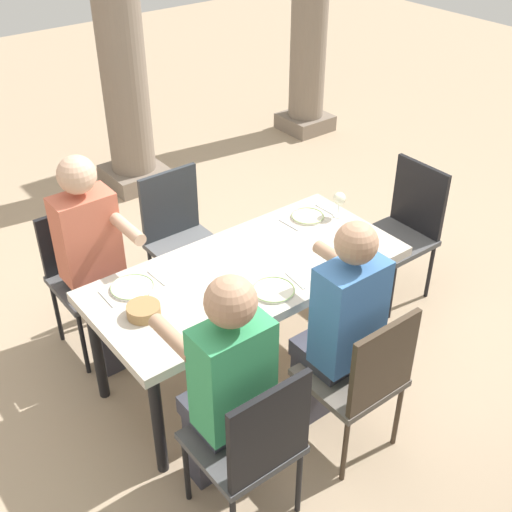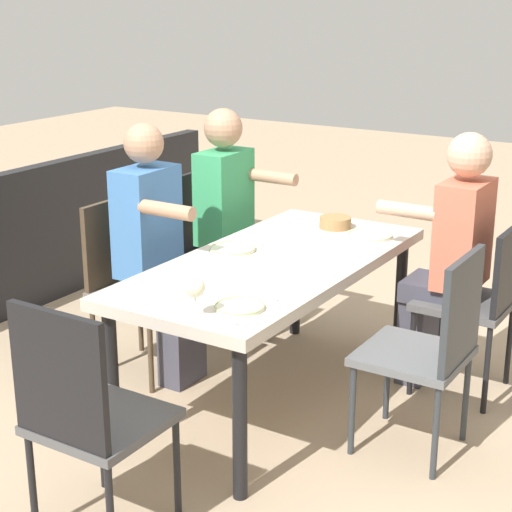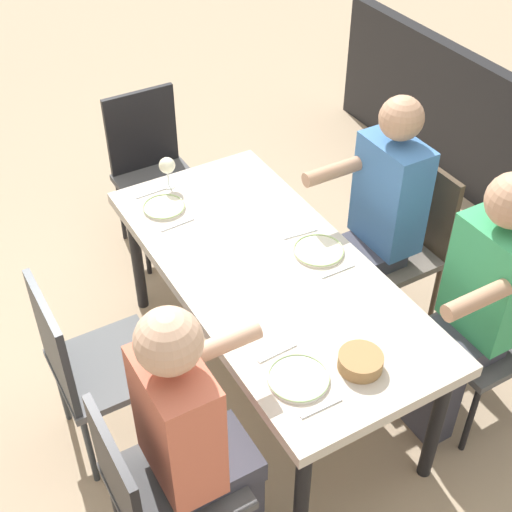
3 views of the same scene
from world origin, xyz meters
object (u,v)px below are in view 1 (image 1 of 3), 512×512
(chair_head_east, at_px, (404,225))
(diner_man_white, at_px, (339,326))
(chair_mid_south, at_px, (362,376))
(dining_table, at_px, (248,279))
(chair_mid_north, at_px, (181,233))
(plate_2, at_px, (308,216))
(chair_west_south, at_px, (253,442))
(diner_guest_third, at_px, (224,385))
(diner_woman_green, at_px, (95,257))
(bread_basket, at_px, (144,311))
(wine_glass_2, at_px, (339,199))
(plate_0, at_px, (132,287))
(stone_column_centre, at_px, (117,19))
(chair_west_north, at_px, (86,270))
(plate_1, at_px, (274,290))

(chair_head_east, relative_size, diner_man_white, 0.71)
(chair_mid_south, bearing_deg, dining_table, 95.02)
(chair_mid_north, relative_size, plate_2, 4.57)
(chair_west_south, xyz_separation_m, diner_man_white, (0.68, 0.19, 0.18))
(chair_mid_south, xyz_separation_m, chair_head_east, (1.24, 0.83, 0.00))
(chair_west_south, bearing_deg, chair_head_east, 23.51)
(chair_mid_north, relative_size, diner_guest_third, 0.70)
(diner_woman_green, distance_m, bread_basket, 0.66)
(chair_west_south, relative_size, chair_mid_north, 1.00)
(chair_mid_north, distance_m, wine_glass_2, 1.07)
(chair_head_east, distance_m, plate_0, 1.93)
(chair_mid_south, bearing_deg, wine_glass_2, 52.87)
(stone_column_centre, relative_size, bread_basket, 17.51)
(dining_table, xyz_separation_m, plate_2, (0.63, 0.22, 0.08))
(plate_2, bearing_deg, chair_west_north, 153.68)
(chair_west_south, height_order, wine_glass_2, chair_west_south)
(plate_1, bearing_deg, chair_mid_south, -81.17)
(diner_man_white, distance_m, plate_1, 0.41)
(dining_table, xyz_separation_m, chair_mid_north, (0.07, 0.83, -0.14))
(chair_mid_north, xyz_separation_m, diner_guest_third, (-0.68, -1.46, 0.19))
(dining_table, xyz_separation_m, plate_0, (-0.59, 0.23, 0.08))
(diner_woman_green, relative_size, plate_2, 6.49)
(dining_table, xyz_separation_m, chair_west_south, (-0.60, -0.83, -0.14))
(diner_guest_third, distance_m, bread_basket, 0.63)
(dining_table, distance_m, chair_head_east, 1.32)
(plate_2, bearing_deg, stone_column_centre, 89.75)
(plate_1, bearing_deg, wine_glass_2, 24.11)
(chair_west_north, height_order, stone_column_centre, stone_column_centre)
(chair_mid_south, distance_m, plate_0, 1.27)
(dining_table, distance_m, chair_mid_south, 0.85)
(chair_west_north, bearing_deg, bread_basket, -93.39)
(plate_0, relative_size, plate_1, 1.02)
(diner_woman_green, bearing_deg, chair_head_east, -18.84)
(chair_head_east, bearing_deg, wine_glass_2, 167.45)
(chair_mid_south, distance_m, plate_1, 0.63)
(dining_table, distance_m, diner_guest_third, 0.88)
(chair_head_east, height_order, plate_0, chair_head_east)
(plate_2, bearing_deg, diner_man_white, -122.69)
(chair_mid_south, distance_m, diner_woman_green, 1.64)
(chair_mid_north, bearing_deg, plate_1, -94.82)
(chair_mid_north, bearing_deg, diner_woman_green, -165.02)
(stone_column_centre, relative_size, plate_2, 14.66)
(wine_glass_2, bearing_deg, plate_1, -155.89)
(dining_table, bearing_deg, chair_west_north, 126.25)
(chair_mid_south, relative_size, stone_column_centre, 0.31)
(chair_west_north, xyz_separation_m, chair_head_east, (1.91, -0.82, 0.00))
(dining_table, distance_m, stone_column_centre, 2.75)
(chair_head_east, distance_m, bread_basket, 1.98)
(chair_head_east, bearing_deg, plate_0, 173.20)
(chair_west_south, distance_m, bread_basket, 0.86)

